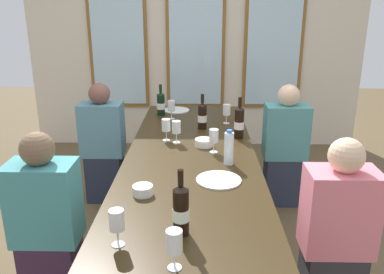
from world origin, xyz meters
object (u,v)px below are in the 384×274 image
at_px(wine_glass_3, 166,126).
at_px(seated_person_0, 103,146).
at_px(tasting_bowl_1, 143,190).
at_px(wine_glass_6, 227,110).
at_px(wine_glass_4, 176,128).
at_px(white_plate_0, 176,110).
at_px(wine_glass_0, 174,242).
at_px(wine_bottle_3, 161,104).
at_px(water_bottle, 229,148).
at_px(wine_glass_1, 171,107).
at_px(wine_glass_5, 117,221).
at_px(wine_bottle_0, 181,210).
at_px(dining_table, 191,161).
at_px(seated_person_1, 285,149).
at_px(tasting_bowl_0, 204,143).
at_px(seated_person_3, 336,237).
at_px(seated_person_2, 48,228).
at_px(white_plate_1, 219,180).
at_px(wine_glass_2, 214,137).
at_px(wine_bottle_1, 202,116).

xyz_separation_m(wine_glass_3, seated_person_0, (-0.62, 0.44, -0.33)).
relative_size(tasting_bowl_1, wine_glass_6, 0.67).
height_order(wine_glass_4, wine_glass_6, same).
bearing_deg(white_plate_0, wine_glass_0, -86.76).
xyz_separation_m(wine_bottle_3, water_bottle, (0.57, -1.23, 0.00)).
bearing_deg(tasting_bowl_1, wine_glass_3, 86.65).
height_order(tasting_bowl_1, seated_person_0, seated_person_0).
distance_m(white_plate_0, tasting_bowl_1, 1.86).
relative_size(wine_bottle_3, wine_glass_6, 1.72).
bearing_deg(wine_glass_6, wine_glass_1, 164.85).
relative_size(white_plate_0, wine_glass_4, 1.53).
bearing_deg(tasting_bowl_1, wine_glass_1, 88.07).
distance_m(white_plate_0, wine_glass_5, 2.36).
xyz_separation_m(wine_bottle_0, wine_glass_6, (0.32, 1.82, -0.00)).
bearing_deg(wine_bottle_3, wine_glass_3, -81.54).
height_order(dining_table, wine_glass_6, wine_glass_6).
height_order(wine_glass_1, wine_glass_6, same).
distance_m(white_plate_0, seated_person_1, 1.15).
xyz_separation_m(wine_glass_4, seated_person_0, (-0.70, 0.49, -0.33)).
distance_m(tasting_bowl_0, seated_person_3, 1.18).
xyz_separation_m(wine_bottle_0, seated_person_2, (-0.80, 0.38, -0.34)).
bearing_deg(wine_glass_1, dining_table, -77.08).
bearing_deg(white_plate_1, dining_table, 110.82).
relative_size(dining_table, wine_glass_2, 15.92).
bearing_deg(wine_glass_2, white_plate_0, 106.19).
distance_m(tasting_bowl_0, seated_person_2, 1.26).
bearing_deg(water_bottle, wine_bottle_1, 102.35).
distance_m(wine_bottle_3, water_bottle, 1.36).
bearing_deg(white_plate_1, seated_person_2, -168.21).
bearing_deg(seated_person_2, wine_bottle_1, 54.60).
relative_size(dining_table, water_bottle, 11.54).
relative_size(water_bottle, wine_glass_6, 1.38).
relative_size(white_plate_0, white_plate_1, 0.96).
relative_size(dining_table, tasting_bowl_0, 20.13).
xyz_separation_m(wine_glass_2, wine_glass_5, (-0.46, -1.18, 0.00)).
relative_size(wine_glass_5, seated_person_1, 0.16).
relative_size(tasting_bowl_1, wine_glass_2, 0.67).
relative_size(tasting_bowl_1, seated_person_3, 0.10).
height_order(wine_glass_5, seated_person_0, seated_person_0).
relative_size(wine_bottle_1, wine_glass_1, 1.75).
bearing_deg(wine_glass_3, wine_glass_2, -35.11).
xyz_separation_m(water_bottle, wine_glass_1, (-0.46, 1.10, 0.00)).
relative_size(white_plate_0, tasting_bowl_1, 2.29).
bearing_deg(wine_glass_1, white_plate_1, -74.31).
relative_size(white_plate_0, seated_person_2, 0.24).
relative_size(tasting_bowl_1, wine_glass_5, 0.67).
height_order(wine_bottle_3, wine_glass_1, wine_bottle_3).
bearing_deg(water_bottle, wine_bottle_3, 114.85).
height_order(wine_bottle_1, wine_glass_4, wine_bottle_1).
relative_size(tasting_bowl_0, seated_person_3, 0.12).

